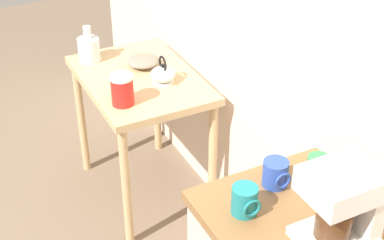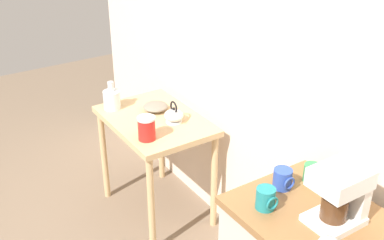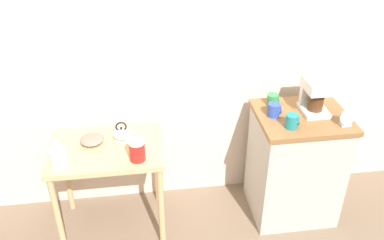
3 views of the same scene
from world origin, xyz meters
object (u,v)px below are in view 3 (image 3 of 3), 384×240
at_px(teakettle, 122,134).
at_px(coffee_maker, 315,93).
at_px(bowl_stoneware, 92,140).
at_px(glass_carafe_vase, 58,157).
at_px(mug_blue, 274,110).
at_px(mug_tall_green, 273,100).
at_px(table_clock, 347,119).
at_px(canister_enamel, 137,150).
at_px(mug_dark_teal, 292,121).

relative_size(teakettle, coffee_maker, 0.59).
distance_m(bowl_stoneware, glass_carafe_vase, 0.31).
height_order(bowl_stoneware, teakettle, teakettle).
distance_m(mug_blue, mug_tall_green, 0.16).
relative_size(glass_carafe_vase, table_clock, 1.69).
bearing_deg(mug_tall_green, bowl_stoneware, -175.78).
bearing_deg(mug_blue, coffee_maker, 5.51).
height_order(mug_blue, table_clock, table_clock).
distance_m(coffee_maker, mug_blue, 0.32).
bearing_deg(glass_carafe_vase, teakettle, 31.56).
height_order(teakettle, coffee_maker, coffee_maker).
distance_m(mug_tall_green, table_clock, 0.54).
distance_m(teakettle, glass_carafe_vase, 0.48).
distance_m(teakettle, canister_enamel, 0.28).
relative_size(bowl_stoneware, coffee_maker, 0.65).
bearing_deg(table_clock, teakettle, 170.19).
bearing_deg(canister_enamel, table_clock, -0.43).
bearing_deg(teakettle, coffee_maker, -1.74).
height_order(canister_enamel, coffee_maker, coffee_maker).
bearing_deg(canister_enamel, coffee_maker, 9.39).
bearing_deg(mug_blue, mug_tall_green, 76.11).
distance_m(coffee_maker, table_clock, 0.28).
xyz_separation_m(canister_enamel, mug_dark_teal, (1.06, 0.02, 0.13)).
bearing_deg(table_clock, coffee_maker, 123.68).
bearing_deg(table_clock, mug_blue, 156.75).
bearing_deg(bowl_stoneware, mug_tall_green, 4.22).
xyz_separation_m(bowl_stoneware, teakettle, (0.21, 0.02, 0.02)).
height_order(glass_carafe_vase, mug_tall_green, mug_tall_green).
xyz_separation_m(coffee_maker, mug_dark_teal, (-0.23, -0.19, -0.09)).
xyz_separation_m(mug_tall_green, mug_dark_teal, (0.04, -0.32, 0.01)).
relative_size(glass_carafe_vase, mug_tall_green, 2.25).
distance_m(mug_blue, table_clock, 0.49).
distance_m(bowl_stoneware, teakettle, 0.21).
xyz_separation_m(bowl_stoneware, table_clock, (1.75, -0.25, 0.17)).
bearing_deg(canister_enamel, glass_carafe_vase, 179.51).
bearing_deg(coffee_maker, mug_dark_teal, -139.62).
xyz_separation_m(mug_tall_green, table_clock, (0.41, -0.35, 0.01)).
relative_size(teakettle, mug_dark_teal, 1.55).
xyz_separation_m(bowl_stoneware, mug_tall_green, (1.33, 0.10, 0.17)).
distance_m(bowl_stoneware, mug_blue, 1.31).
height_order(glass_carafe_vase, canister_enamel, glass_carafe_vase).
bearing_deg(mug_tall_green, mug_blue, -103.89).
xyz_separation_m(glass_carafe_vase, coffee_maker, (1.79, 0.21, 0.22)).
height_order(mug_blue, mug_tall_green, mug_blue).
bearing_deg(canister_enamel, teakettle, 111.77).
bearing_deg(glass_carafe_vase, coffee_maker, 6.61).
relative_size(mug_blue, mug_dark_teal, 0.96).
xyz_separation_m(bowl_stoneware, glass_carafe_vase, (-0.19, -0.23, 0.04)).
bearing_deg(bowl_stoneware, teakettle, 4.97).
bearing_deg(bowl_stoneware, coffee_maker, -0.85).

